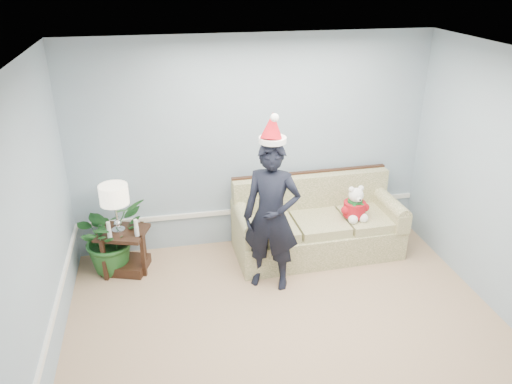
{
  "coord_description": "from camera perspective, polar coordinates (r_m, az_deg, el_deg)",
  "views": [
    {
      "loc": [
        -1.14,
        -3.28,
        3.42
      ],
      "look_at": [
        -0.15,
        1.55,
        1.14
      ],
      "focal_mm": 35.0,
      "sensor_mm": 36.0,
      "label": 1
    }
  ],
  "objects": [
    {
      "name": "side_table",
      "position": [
        6.27,
        -14.75,
        -6.95
      ],
      "size": [
        0.67,
        0.62,
        0.54
      ],
      "rotation": [
        0.0,
        0.0,
        -0.32
      ],
      "color": "#371D14",
      "rests_on": "room_shell"
    },
    {
      "name": "houseplant",
      "position": [
        6.23,
        -16.39,
        -4.83
      ],
      "size": [
        1.07,
        1.07,
        0.9
      ],
      "primitive_type": "imported",
      "rotation": [
        0.0,
        0.0,
        0.74
      ],
      "color": "#1F5521",
      "rests_on": "room_shell"
    },
    {
      "name": "room_shell",
      "position": [
        4.05,
        6.57,
        -6.21
      ],
      "size": [
        4.54,
        5.04,
        2.74
      ],
      "color": "tan",
      "rests_on": "ground"
    },
    {
      "name": "wainscot_trim",
      "position": [
        5.36,
        -10.11,
        -9.35
      ],
      "size": [
        4.49,
        4.99,
        0.06
      ],
      "color": "white",
      "rests_on": "room_shell"
    },
    {
      "name": "table_lamp",
      "position": [
        5.92,
        -15.91,
        -0.51
      ],
      "size": [
        0.33,
        0.33,
        0.59
      ],
      "color": "silver",
      "rests_on": "side_table"
    },
    {
      "name": "candle_pair",
      "position": [
        5.93,
        -14.98,
        -4.18
      ],
      "size": [
        0.36,
        0.05,
        0.21
      ],
      "color": "silver",
      "rests_on": "side_table"
    },
    {
      "name": "santa_hat",
      "position": [
        5.12,
        1.88,
        7.26
      ],
      "size": [
        0.38,
        0.41,
        0.34
      ],
      "rotation": [
        0.0,
        0.0,
        -0.44
      ],
      "color": "white",
      "rests_on": "man"
    },
    {
      "name": "man",
      "position": [
        5.5,
        1.78,
        -2.85
      ],
      "size": [
        0.75,
        0.64,
        1.75
      ],
      "primitive_type": "imported",
      "rotation": [
        0.0,
        0.0,
        -0.43
      ],
      "color": "black",
      "rests_on": "room_shell"
    },
    {
      "name": "teddy_bear",
      "position": [
        6.28,
        11.24,
        -1.7
      ],
      "size": [
        0.3,
        0.32,
        0.45
      ],
      "rotation": [
        0.0,
        0.0,
        0.09
      ],
      "color": "white",
      "rests_on": "sofa"
    },
    {
      "name": "sofa",
      "position": [
        6.45,
        6.87,
        -3.91
      ],
      "size": [
        2.09,
        0.94,
        0.97
      ],
      "rotation": [
        0.0,
        0.0,
        0.03
      ],
      "color": "#576630",
      "rests_on": "room_shell"
    }
  ]
}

